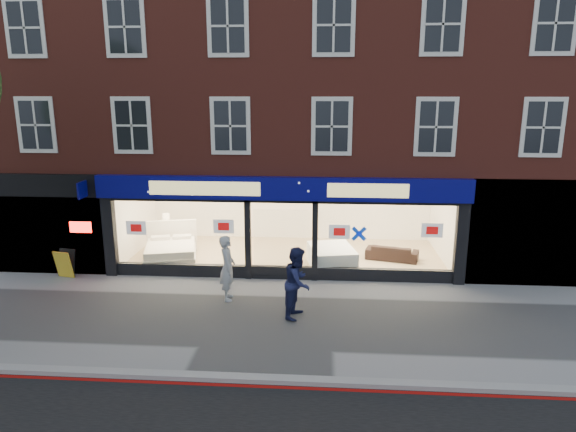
# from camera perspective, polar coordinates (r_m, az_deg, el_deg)

# --- Properties ---
(ground) EXTENTS (120.00, 120.00, 0.00)m
(ground) POSITION_cam_1_polar(r_m,az_deg,el_deg) (13.65, -1.84, -11.49)
(ground) COLOR gray
(ground) RESTS_ON ground
(kerb_line) EXTENTS (60.00, 0.10, 0.01)m
(kerb_line) POSITION_cam_1_polar(r_m,az_deg,el_deg) (10.94, -3.59, -18.38)
(kerb_line) COLOR #8C0A07
(kerb_line) RESTS_ON ground
(kerb_stone) EXTENTS (60.00, 0.25, 0.12)m
(kerb_stone) POSITION_cam_1_polar(r_m,az_deg,el_deg) (11.08, -3.45, -17.60)
(kerb_stone) COLOR gray
(kerb_stone) RESTS_ON ground
(showroom_floor) EXTENTS (11.00, 4.50, 0.10)m
(showroom_floor) POSITION_cam_1_polar(r_m,az_deg,el_deg) (18.50, -0.16, -4.41)
(showroom_floor) COLOR tan
(showroom_floor) RESTS_ON ground
(building) EXTENTS (19.00, 8.26, 10.30)m
(building) POSITION_cam_1_polar(r_m,az_deg,el_deg) (19.27, 0.16, 16.30)
(building) COLOR maroon
(building) RESTS_ON ground
(display_bed) EXTENTS (2.18, 2.45, 1.19)m
(display_bed) POSITION_cam_1_polar(r_m,az_deg,el_deg) (18.23, -12.88, -3.78)
(display_bed) COLOR white
(display_bed) RESTS_ON showroom_floor
(bedside_table) EXTENTS (0.57, 0.57, 0.55)m
(bedside_table) POSITION_cam_1_polar(r_m,az_deg,el_deg) (20.45, -13.28, -2.05)
(bedside_table) COLOR brown
(bedside_table) RESTS_ON showroom_floor
(mattress_stack) EXTENTS (1.70, 1.98, 0.68)m
(mattress_stack) POSITION_cam_1_polar(r_m,az_deg,el_deg) (17.14, 4.88, -4.58)
(mattress_stack) COLOR white
(mattress_stack) RESTS_ON showroom_floor
(sofa) EXTENTS (1.90, 1.14, 0.52)m
(sofa) POSITION_cam_1_polar(r_m,az_deg,el_deg) (18.21, 11.48, -3.97)
(sofa) COLOR black
(sofa) RESTS_ON showroom_floor
(a_board) EXTENTS (0.66, 0.49, 0.91)m
(a_board) POSITION_cam_1_polar(r_m,az_deg,el_deg) (17.90, -23.52, -4.87)
(a_board) COLOR gold
(a_board) RESTS_ON ground
(pedestrian_grey) EXTENTS (0.56, 0.76, 1.88)m
(pedestrian_grey) POSITION_cam_1_polar(r_m,az_deg,el_deg) (14.69, -6.74, -5.73)
(pedestrian_grey) COLOR #A9ADB1
(pedestrian_grey) RESTS_ON ground
(pedestrian_blue) EXTENTS (0.94, 1.08, 1.90)m
(pedestrian_blue) POSITION_cam_1_polar(r_m,az_deg,el_deg) (13.51, 1.11, -7.37)
(pedestrian_blue) COLOR #171B42
(pedestrian_blue) RESTS_ON ground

